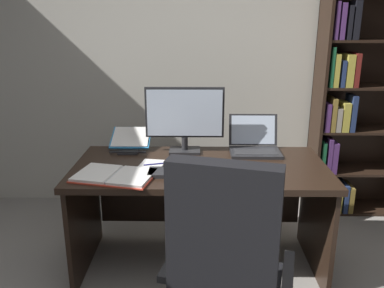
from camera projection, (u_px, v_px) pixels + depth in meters
The scene contains 12 objects.
wall_back at pixel (211, 53), 3.53m from camera, with size 5.65×0.12×2.76m, color beige.
desk at pixel (200, 188), 2.76m from camera, with size 1.65×0.80×0.75m.
bookshelf at pixel (355, 91), 3.37m from camera, with size 0.83×0.33×2.25m.
office_chair at pixel (225, 285), 1.87m from camera, with size 0.69×0.60×1.12m.
monitor at pixel (185, 119), 2.82m from camera, with size 0.55×0.16×0.47m.
laptop at pixel (254, 145), 2.87m from camera, with size 0.35×0.32×0.25m.
keyboard at pixel (183, 173), 2.46m from camera, with size 0.42×0.15×0.02m, color #232326.
computer_mouse at pixel (231, 172), 2.45m from camera, with size 0.06×0.10×0.04m, color #232326.
reading_stand_with_book at pixel (131, 140), 2.95m from camera, with size 0.29×0.30×0.13m.
open_binder at pixel (115, 175), 2.42m from camera, with size 0.52×0.40×0.02m.
notepad at pixel (151, 165), 2.60m from camera, with size 0.15×0.21×0.01m, color white.
pen at pixel (154, 164), 2.60m from camera, with size 0.01×0.01×0.14m, color navy.
Camera 1 is at (-0.12, -1.36, 1.66)m, focal length 37.49 mm.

